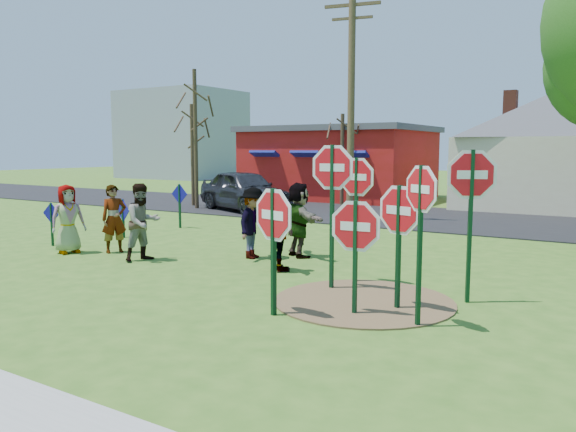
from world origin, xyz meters
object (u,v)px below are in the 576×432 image
object	(u,v)px
stop_sign_a	(273,224)
utility_pole	(351,101)
stop_sign_c	(421,208)
person_a	(68,219)
suv	(244,190)
stop_sign_b	(356,188)
person_b	(114,219)
stop_sign_d	(471,187)

from	to	relation	value
stop_sign_a	utility_pole	size ratio (longest dim) A/B	0.27
utility_pole	stop_sign_c	bearing A→B (deg)	-59.78
person_a	utility_pole	xyz separation A→B (m)	(3.37, 9.85, 3.55)
stop_sign_a	suv	world-z (taller)	stop_sign_a
stop_sign_b	person_b	bearing A→B (deg)	-171.02
stop_sign_b	person_a	bearing A→B (deg)	-166.41
stop_sign_c	suv	world-z (taller)	stop_sign_c
stop_sign_c	suv	size ratio (longest dim) A/B	0.50
person_a	suv	world-z (taller)	suv
stop_sign_c	stop_sign_b	bearing A→B (deg)	166.70
stop_sign_d	suv	bearing A→B (deg)	111.83
stop_sign_b	stop_sign_c	bearing A→B (deg)	-39.95
stop_sign_c	stop_sign_d	size ratio (longest dim) A/B	0.91
stop_sign_a	person_b	bearing A→B (deg)	175.46
stop_sign_b	stop_sign_d	size ratio (longest dim) A/B	0.94
stop_sign_b	stop_sign_a	bearing A→B (deg)	-87.08
suv	stop_sign_a	bearing A→B (deg)	-118.31
stop_sign_b	person_a	xyz separation A→B (m)	(-7.73, -0.99, -1.03)
stop_sign_a	utility_pole	bearing A→B (deg)	125.81
stop_sign_d	stop_sign_c	bearing A→B (deg)	-128.65
stop_sign_c	person_b	bearing A→B (deg)	-158.70
stop_sign_c	person_b	world-z (taller)	stop_sign_c
stop_sign_d	person_a	distance (m)	10.15
stop_sign_a	suv	xyz separation A→B (m)	(-9.48, 12.13, -0.57)
stop_sign_a	person_a	distance (m)	7.80
person_b	stop_sign_c	bearing A→B (deg)	-75.62
stop_sign_a	stop_sign_b	world-z (taller)	stop_sign_b
stop_sign_a	stop_sign_b	xyz separation A→B (m)	(0.16, 2.79, 0.43)
stop_sign_b	stop_sign_d	xyz separation A→B (m)	(2.33, -0.34, 0.11)
stop_sign_d	utility_pole	distance (m)	11.63
person_a	stop_sign_c	bearing A→B (deg)	-78.25
stop_sign_c	utility_pole	bearing A→B (deg)	153.15
person_b	utility_pole	world-z (taller)	utility_pole
person_a	stop_sign_d	bearing A→B (deg)	-67.94
stop_sign_c	person_a	xyz separation A→B (m)	(-9.77, 1.14, -0.93)
stop_sign_b	stop_sign_c	distance (m)	2.95
stop_sign_d	suv	distance (m)	15.44
stop_sign_a	stop_sign_b	size ratio (longest dim) A/B	0.84
stop_sign_c	suv	xyz separation A→B (m)	(-11.68, 11.47, -0.90)
stop_sign_d	utility_pole	xyz separation A→B (m)	(-6.70, 9.20, 2.40)
person_a	suv	distance (m)	10.51
suv	person_a	bearing A→B (deg)	-145.85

